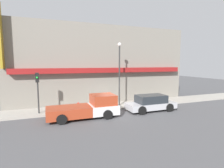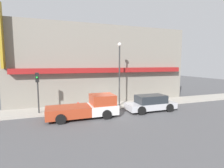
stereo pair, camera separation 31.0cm
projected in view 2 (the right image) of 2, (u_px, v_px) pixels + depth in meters
ground_plane at (115, 110)px, 16.44m from camera, size 80.00×80.00×0.00m
sidewalk at (110, 106)px, 17.75m from camera, size 36.00×2.81×0.14m
building at (102, 65)px, 19.97m from camera, size 19.80×3.80×9.54m
pickup_truck at (87, 108)px, 14.12m from camera, size 5.61×2.24×1.81m
parked_car at (151, 103)px, 16.08m from camera, size 4.61×1.98×1.47m
fire_hydrant at (78, 106)px, 16.02m from camera, size 0.20×0.20×0.68m
street_lamp at (119, 67)px, 17.28m from camera, size 0.36×0.36×6.25m
traffic_light at (38, 85)px, 14.64m from camera, size 0.28×0.42×3.46m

